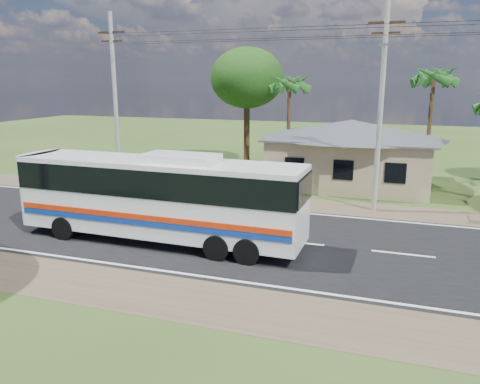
% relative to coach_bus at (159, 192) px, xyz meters
% --- Properties ---
extents(ground, '(120.00, 120.00, 0.00)m').
position_rel_coach_bus_xyz_m(ground, '(5.71, 1.72, -2.27)').
color(ground, '#2B4318').
rests_on(ground, ground).
extents(road, '(120.00, 16.00, 0.03)m').
position_rel_coach_bus_xyz_m(road, '(5.71, 1.72, -2.26)').
color(road, black).
rests_on(road, ground).
extents(house, '(12.40, 10.00, 5.00)m').
position_rel_coach_bus_xyz_m(house, '(6.71, 14.72, 0.37)').
color(house, tan).
rests_on(house, ground).
extents(utility_poles, '(32.80, 2.22, 11.00)m').
position_rel_coach_bus_xyz_m(utility_poles, '(8.38, 8.20, 3.50)').
color(utility_poles, '#9E9E99').
rests_on(utility_poles, ground).
extents(palm_mid, '(2.80, 2.80, 8.20)m').
position_rel_coach_bus_xyz_m(palm_mid, '(11.71, 17.22, 4.89)').
color(palm_mid, '#47301E').
rests_on(palm_mid, ground).
extents(palm_far, '(2.80, 2.80, 7.70)m').
position_rel_coach_bus_xyz_m(palm_far, '(1.71, 17.72, 4.40)').
color(palm_far, '#47301E').
rests_on(palm_far, ground).
extents(tree_behind_house, '(6.00, 6.00, 9.61)m').
position_rel_coach_bus_xyz_m(tree_behind_house, '(-2.29, 19.72, 4.84)').
color(tree_behind_house, '#47301E').
rests_on(tree_behind_house, ground).
extents(coach_bus, '(12.86, 3.01, 3.97)m').
position_rel_coach_bus_xyz_m(coach_bus, '(0.00, 0.00, 0.00)').
color(coach_bus, silver).
rests_on(coach_bus, ground).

